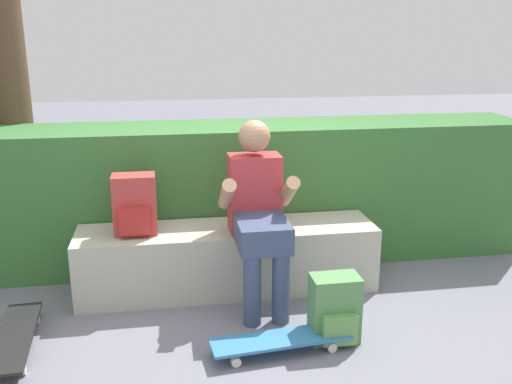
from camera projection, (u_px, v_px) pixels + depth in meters
name	position (u px, v px, depth m)	size (l,w,h in m)	color
ground_plane	(236.00, 315.00, 3.63)	(24.00, 24.00, 0.00)	slate
bench_main	(228.00, 258.00, 3.95)	(2.05, 0.48, 0.45)	#ADAC99
person_skater	(258.00, 208.00, 3.66)	(0.49, 0.62, 1.20)	#B73338
skateboard_near_person	(281.00, 340.00, 3.20)	(0.82, 0.28, 0.09)	teal
skateboard_beside_bench	(15.00, 337.00, 3.23)	(0.25, 0.81, 0.09)	black
backpack_on_bench	(135.00, 206.00, 3.73)	(0.28, 0.23, 0.40)	#B23833
backpack_on_ground	(335.00, 310.00, 3.29)	(0.28, 0.23, 0.40)	#51894C
hedge_row	(213.00, 193.00, 4.43)	(4.98, 0.68, 1.07)	#356A31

